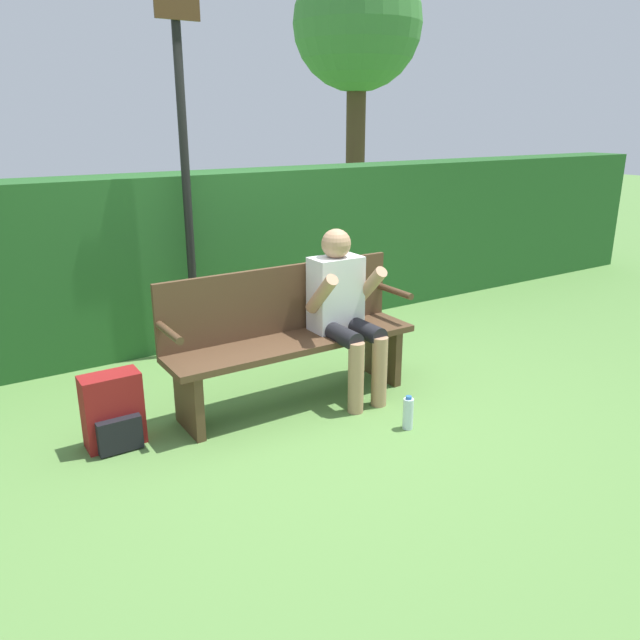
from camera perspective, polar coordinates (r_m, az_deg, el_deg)
name	(u,v)px	position (r m, az deg, el deg)	size (l,w,h in m)	color
ground_plane	(295,402)	(4.54, -2.29, -7.49)	(40.00, 40.00, 0.00)	#5B8942
hedge_back	(197,257)	(5.79, -11.14, 5.65)	(12.00, 0.55, 1.50)	#235623
park_bench	(289,334)	(4.41, -2.83, -1.29)	(1.83, 0.43, 0.96)	#513823
person_seated	(344,305)	(4.44, 2.17, 1.33)	(0.50, 0.57, 1.22)	silver
backpack	(113,412)	(4.09, -18.37, -8.03)	(0.35, 0.24, 0.47)	maroon
water_bottle	(408,413)	(4.17, 8.06, -8.44)	(0.07, 0.07, 0.23)	silver
signpost	(185,158)	(5.21, -12.26, 14.30)	(0.35, 0.09, 2.96)	black
tree	(357,28)	(11.85, 3.44, 25.12)	(2.23, 2.23, 4.61)	#4C3823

